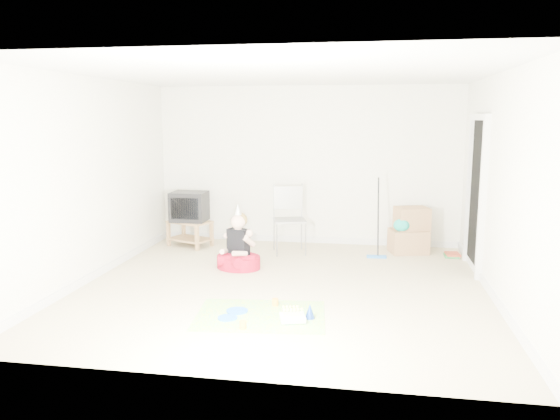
% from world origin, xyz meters
% --- Properties ---
extents(ground, '(5.00, 5.00, 0.00)m').
position_xyz_m(ground, '(0.00, 0.00, 0.00)').
color(ground, '#C8B78F').
rests_on(ground, ground).
extents(doorway_recess, '(0.02, 0.90, 2.05)m').
position_xyz_m(doorway_recess, '(2.48, 1.20, 1.02)').
color(doorway_recess, black).
rests_on(doorway_recess, ground).
extents(tv_stand, '(0.78, 0.65, 0.42)m').
position_xyz_m(tv_stand, '(-1.85, 1.90, 0.25)').
color(tv_stand, olive).
rests_on(tv_stand, ground).
extents(crt_tv, '(0.56, 0.46, 0.48)m').
position_xyz_m(crt_tv, '(-1.85, 1.90, 0.66)').
color(crt_tv, black).
rests_on(crt_tv, tv_stand).
extents(folding_chair, '(0.59, 0.57, 1.06)m').
position_xyz_m(folding_chair, '(-0.17, 1.72, 0.52)').
color(folding_chair, gray).
rests_on(folding_chair, ground).
extents(cardboard_boxes, '(0.65, 0.57, 0.71)m').
position_xyz_m(cardboard_boxes, '(1.66, 2.05, 0.34)').
color(cardboard_boxes, '#A67A50').
rests_on(cardboard_boxes, ground).
extents(floor_mop, '(0.30, 0.40, 1.18)m').
position_xyz_m(floor_mop, '(1.17, 1.64, 0.26)').
color(floor_mop, blue).
rests_on(floor_mop, ground).
extents(book_pile, '(0.22, 0.27, 0.06)m').
position_xyz_m(book_pile, '(2.30, 1.89, 0.03)').
color(book_pile, '#297B39').
rests_on(book_pile, ground).
extents(seated_woman, '(0.82, 0.82, 0.91)m').
position_xyz_m(seated_woman, '(-0.75, 0.74, 0.20)').
color(seated_woman, '#A70F26').
rests_on(seated_woman, ground).
extents(party_mat, '(1.45, 1.12, 0.01)m').
position_xyz_m(party_mat, '(-0.07, -1.04, 0.00)').
color(party_mat, '#ED3284').
rests_on(party_mat, ground).
extents(birthday_cake, '(0.30, 0.27, 0.13)m').
position_xyz_m(birthday_cake, '(0.29, -1.17, 0.04)').
color(birthday_cake, silver).
rests_on(birthday_cake, party_mat).
extents(blue_plate_near, '(0.26, 0.26, 0.01)m').
position_xyz_m(blue_plate_near, '(-0.34, -0.98, 0.01)').
color(blue_plate_near, blue).
rests_on(blue_plate_near, party_mat).
extents(blue_plate_far, '(0.28, 0.28, 0.01)m').
position_xyz_m(blue_plate_far, '(-0.39, -1.20, 0.01)').
color(blue_plate_far, blue).
rests_on(blue_plate_far, party_mat).
extents(orange_cup_near, '(0.08, 0.08, 0.08)m').
position_xyz_m(orange_cup_near, '(0.04, -0.73, 0.05)').
color(orange_cup_near, orange).
rests_on(orange_cup_near, party_mat).
extents(orange_cup_far, '(0.08, 0.08, 0.08)m').
position_xyz_m(orange_cup_far, '(-0.16, -1.45, 0.05)').
color(orange_cup_far, orange).
rests_on(orange_cup_far, party_mat).
extents(blue_party_hat, '(0.15, 0.15, 0.16)m').
position_xyz_m(blue_party_hat, '(0.46, -1.05, 0.09)').
color(blue_party_hat, '#173DA1').
rests_on(blue_party_hat, party_mat).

